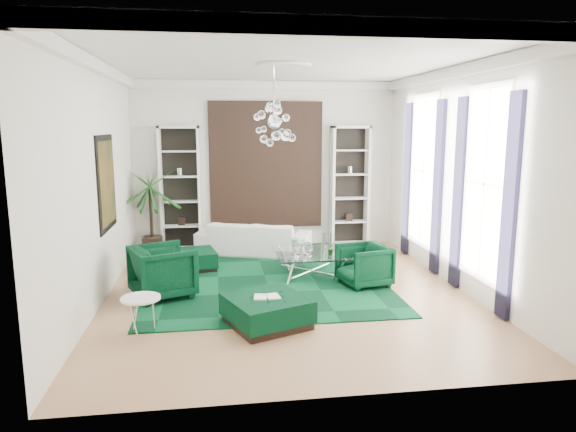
{
  "coord_description": "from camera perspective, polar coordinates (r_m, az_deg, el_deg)",
  "views": [
    {
      "loc": [
        -1.15,
        -8.33,
        2.79
      ],
      "look_at": [
        0.09,
        0.5,
        1.22
      ],
      "focal_mm": 32.0,
      "sensor_mm": 36.0,
      "label": 1
    }
  ],
  "objects": [
    {
      "name": "coffee_table",
      "position": [
        9.74,
        2.55,
        -5.32
      ],
      "size": [
        1.34,
        1.34,
        0.45
      ],
      "primitive_type": null,
      "rotation": [
        0.0,
        0.0,
        0.02
      ],
      "color": "white",
      "rests_on": "floor"
    },
    {
      "name": "rug",
      "position": [
        9.75,
        -2.66,
        -6.62
      ],
      "size": [
        4.2,
        5.0,
        0.02
      ],
      "primitive_type": "cube",
      "color": "black",
      "rests_on": "floor"
    },
    {
      "name": "curtain_near_a",
      "position": [
        7.9,
        23.41,
        0.83
      ],
      "size": [
        0.07,
        0.3,
        3.25
      ],
      "primitive_type": "cube",
      "color": "black",
      "rests_on": "floor"
    },
    {
      "name": "book",
      "position": [
        7.31,
        -2.38,
        -8.91
      ],
      "size": [
        0.37,
        0.25,
        0.03
      ],
      "primitive_type": "cube",
      "color": "white",
      "rests_on": "ottoman_front"
    },
    {
      "name": "palm",
      "position": [
        11.45,
        -15.05,
        1.78
      ],
      "size": [
        1.58,
        1.58,
        2.46
      ],
      "primitive_type": null,
      "rotation": [
        0.0,
        0.0,
        0.03
      ],
      "color": "#1C571B",
      "rests_on": "floor"
    },
    {
      "name": "wall_back",
      "position": [
        11.93,
        -2.47,
        5.67
      ],
      "size": [
        6.0,
        0.02,
        3.8
      ],
      "primitive_type": "cube",
      "color": "silver",
      "rests_on": "ground"
    },
    {
      "name": "armchair_left",
      "position": [
        8.73,
        -13.73,
        -6.0
      ],
      "size": [
        1.24,
        1.22,
        0.86
      ],
      "primitive_type": "imported",
      "rotation": [
        0.0,
        0.0,
        1.98
      ],
      "color": "black",
      "rests_on": "floor"
    },
    {
      "name": "ceiling",
      "position": [
        8.47,
        -0.16,
        16.87
      ],
      "size": [
        6.0,
        7.0,
        0.02
      ],
      "primitive_type": "cube",
      "color": "white",
      "rests_on": "ground"
    },
    {
      "name": "armchair_right",
      "position": [
        9.19,
        8.43,
        -5.44
      ],
      "size": [
        0.97,
        0.95,
        0.74
      ],
      "primitive_type": "imported",
      "rotation": [
        0.0,
        0.0,
        -1.34
      ],
      "color": "black",
      "rests_on": "floor"
    },
    {
      "name": "tapestry",
      "position": [
        11.88,
        -2.45,
        5.65
      ],
      "size": [
        2.5,
        0.06,
        2.8
      ],
      "primitive_type": "cube",
      "color": "black",
      "rests_on": "wall_back"
    },
    {
      "name": "ceiling_medallion",
      "position": [
        8.76,
        -0.44,
        16.37
      ],
      "size": [
        0.9,
        0.9,
        0.05
      ],
      "primitive_type": "cylinder",
      "color": "white",
      "rests_on": "ceiling"
    },
    {
      "name": "crown_molding",
      "position": [
        8.46,
        -0.16,
        16.13
      ],
      "size": [
        6.0,
        7.0,
        0.18
      ],
      "primitive_type": null,
      "color": "white",
      "rests_on": "ceiling"
    },
    {
      "name": "ottoman_front",
      "position": [
        7.39,
        -2.37,
        -10.53
      ],
      "size": [
        1.35,
        1.35,
        0.41
      ],
      "primitive_type": "cube",
      "rotation": [
        0.0,
        0.0,
        0.39
      ],
      "color": "black",
      "rests_on": "floor"
    },
    {
      "name": "painting",
      "position": [
        9.16,
        -19.46,
        3.5
      ],
      "size": [
        0.04,
        1.3,
        1.6
      ],
      "primitive_type": "cube",
      "color": "black",
      "rests_on": "wall_left"
    },
    {
      "name": "shelving_left",
      "position": [
        11.75,
        -11.88,
        2.95
      ],
      "size": [
        0.9,
        0.38,
        2.8
      ],
      "primitive_type": null,
      "color": "white",
      "rests_on": "floor"
    },
    {
      "name": "window_far",
      "position": [
        10.71,
        14.82,
        4.86
      ],
      "size": [
        0.03,
        1.1,
        2.9
      ],
      "primitive_type": "cube",
      "color": "white",
      "rests_on": "wall_right"
    },
    {
      "name": "wall_left",
      "position": [
        8.58,
        -20.52,
        3.37
      ],
      "size": [
        0.02,
        7.0,
        3.8
      ],
      "primitive_type": "cube",
      "color": "silver",
      "rests_on": "ground"
    },
    {
      "name": "ottoman_side",
      "position": [
        10.31,
        -10.47,
        -4.84
      ],
      "size": [
        0.98,
        0.98,
        0.37
      ],
      "primitive_type": "cube",
      "rotation": [
        0.0,
        0.0,
        0.19
      ],
      "color": "black",
      "rests_on": "floor"
    },
    {
      "name": "window_near",
      "position": [
        8.55,
        21.02,
        3.32
      ],
      "size": [
        0.03,
        1.1,
        2.9
      ],
      "primitive_type": "cube",
      "color": "white",
      "rests_on": "wall_right"
    },
    {
      "name": "wall_right",
      "position": [
        9.36,
        18.48,
        3.98
      ],
      "size": [
        0.02,
        7.0,
        3.8
      ],
      "primitive_type": "cube",
      "color": "silver",
      "rests_on": "ground"
    },
    {
      "name": "curtain_far_a",
      "position": [
        10.01,
        16.29,
        3.01
      ],
      "size": [
        0.07,
        0.3,
        3.25
      ],
      "primitive_type": "cube",
      "color": "black",
      "rests_on": "floor"
    },
    {
      "name": "sofa",
      "position": [
        11.33,
        -3.8,
        -2.46
      ],
      "size": [
        2.63,
        1.68,
        0.72
      ],
      "primitive_type": "imported",
      "rotation": [
        0.0,
        0.0,
        2.82
      ],
      "color": "white",
      "rests_on": "floor"
    },
    {
      "name": "side_table",
      "position": [
        7.34,
        -15.97,
        -10.67
      ],
      "size": [
        0.54,
        0.54,
        0.51
      ],
      "primitive_type": "cylinder",
      "rotation": [
        0.0,
        0.0,
        0.02
      ],
      "color": "white",
      "rests_on": "floor"
    },
    {
      "name": "chandelier",
      "position": [
        8.45,
        -1.54,
        10.35
      ],
      "size": [
        1.11,
        1.11,
        0.79
      ],
      "primitive_type": null,
      "rotation": [
        0.0,
        0.0,
        -0.33
      ],
      "color": "white",
      "rests_on": "ceiling"
    },
    {
      "name": "wall_front",
      "position": [
        5.04,
        5.33,
        -0.28
      ],
      "size": [
        6.0,
        0.02,
        3.8
      ],
      "primitive_type": "cube",
      "color": "silver",
      "rests_on": "ground"
    },
    {
      "name": "table_plant",
      "position": [
        9.46,
        4.83,
        -3.57
      ],
      "size": [
        0.18,
        0.17,
        0.26
      ],
      "primitive_type": "imported",
      "rotation": [
        0.0,
        0.0,
        0.42
      ],
      "color": "#1C571B",
      "rests_on": "coffee_table"
    },
    {
      "name": "shelving_right",
      "position": [
        12.13,
        6.86,
        3.3
      ],
      "size": [
        0.9,
        0.38,
        2.8
      ],
      "primitive_type": null,
      "color": "white",
      "rests_on": "floor"
    },
    {
      "name": "floor",
      "position": [
        8.87,
        -0.15,
        -8.46
      ],
      "size": [
        6.0,
        7.0,
        0.02
      ],
      "primitive_type": "cube",
      "color": "tan",
      "rests_on": "ground"
    },
    {
      "name": "curtain_far_b",
      "position": [
        11.44,
        13.1,
        3.98
      ],
      "size": [
        0.07,
        0.3,
        3.25
      ],
      "primitive_type": "cube",
      "color": "black",
      "rests_on": "floor"
    },
    {
      "name": "curtain_near_b",
      "position": [
        9.25,
        18.42,
        2.36
      ],
      "size": [
        0.07,
        0.3,
        3.25
      ],
      "primitive_type": "cube",
      "color": "black",
      "rests_on": "floor"
    }
  ]
}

